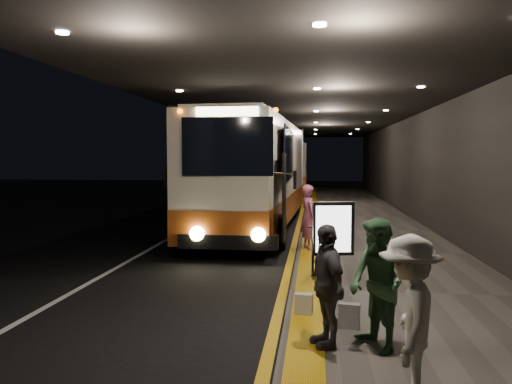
# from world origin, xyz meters

# --- Properties ---
(ground) EXTENTS (90.00, 90.00, 0.00)m
(ground) POSITION_xyz_m (0.00, 0.00, 0.00)
(ground) COLOR black
(lane_line_white) EXTENTS (0.12, 50.00, 0.01)m
(lane_line_white) POSITION_xyz_m (-1.80, 5.00, 0.01)
(lane_line_white) COLOR silver
(lane_line_white) RESTS_ON ground
(kerb_stripe_yellow) EXTENTS (0.18, 50.00, 0.01)m
(kerb_stripe_yellow) POSITION_xyz_m (2.35, 5.00, 0.01)
(kerb_stripe_yellow) COLOR gold
(kerb_stripe_yellow) RESTS_ON ground
(sidewalk) EXTENTS (4.50, 50.00, 0.15)m
(sidewalk) POSITION_xyz_m (4.75, 5.00, 0.07)
(sidewalk) COLOR #514C44
(sidewalk) RESTS_ON ground
(tactile_strip) EXTENTS (0.50, 50.00, 0.01)m
(tactile_strip) POSITION_xyz_m (2.85, 5.00, 0.16)
(tactile_strip) COLOR gold
(tactile_strip) RESTS_ON sidewalk
(terminal_wall) EXTENTS (0.10, 50.00, 6.00)m
(terminal_wall) POSITION_xyz_m (7.00, 5.00, 3.00)
(terminal_wall) COLOR black
(terminal_wall) RESTS_ON ground
(support_columns) EXTENTS (0.80, 24.80, 4.40)m
(support_columns) POSITION_xyz_m (-1.50, 4.00, 2.20)
(support_columns) COLOR black
(support_columns) RESTS_ON ground
(canopy) EXTENTS (9.00, 50.00, 0.40)m
(canopy) POSITION_xyz_m (2.50, 5.00, 4.60)
(canopy) COLOR black
(canopy) RESTS_ON support_columns
(coach_main) EXTENTS (3.12, 12.67, 3.92)m
(coach_main) POSITION_xyz_m (0.82, 5.70, 1.88)
(coach_main) COLOR beige
(coach_main) RESTS_ON ground
(coach_second) EXTENTS (3.27, 12.90, 4.02)m
(coach_second) POSITION_xyz_m (0.78, 17.73, 1.93)
(coach_second) COLOR beige
(coach_second) RESTS_ON ground
(coach_third) EXTENTS (2.64, 11.94, 3.74)m
(coach_third) POSITION_xyz_m (1.05, 29.44, 1.80)
(coach_third) COLOR beige
(coach_third) RESTS_ON ground
(passenger_boarding) EXTENTS (0.64, 0.76, 1.79)m
(passenger_boarding) POSITION_xyz_m (2.80, 1.05, 1.04)
(passenger_boarding) COLOR #C75C82
(passenger_boarding) RESTS_ON sidewalk
(passenger_waiting_green) EXTENTS (0.86, 0.99, 1.74)m
(passenger_waiting_green) POSITION_xyz_m (3.78, -6.07, 1.02)
(passenger_waiting_green) COLOR #396641
(passenger_waiting_green) RESTS_ON sidewalk
(passenger_waiting_white) EXTENTS (0.69, 1.18, 1.72)m
(passenger_waiting_white) POSITION_xyz_m (3.95, -7.37, 1.01)
(passenger_waiting_white) COLOR white
(passenger_waiting_white) RESTS_ON sidewalk
(passenger_waiting_grey) EXTENTS (0.80, 1.07, 1.64)m
(passenger_waiting_grey) POSITION_xyz_m (3.12, -6.01, 0.97)
(passenger_waiting_grey) COLOR #464549
(passenger_waiting_grey) RESTS_ON sidewalk
(bag_polka) EXTENTS (0.32, 0.19, 0.37)m
(bag_polka) POSITION_xyz_m (3.48, -5.29, 0.34)
(bag_polka) COLOR black
(bag_polka) RESTS_ON sidewalk
(bag_plain) EXTENTS (0.30, 0.20, 0.34)m
(bag_plain) POSITION_xyz_m (2.80, -4.73, 0.32)
(bag_plain) COLOR #B1AEA6
(bag_plain) RESTS_ON sidewalk
(info_sign) EXTENTS (0.80, 0.26, 1.68)m
(info_sign) POSITION_xyz_m (3.32, -3.06, 1.28)
(info_sign) COLOR black
(info_sign) RESTS_ON sidewalk
(stanchion_post) EXTENTS (0.05, 0.05, 1.04)m
(stanchion_post) POSITION_xyz_m (2.93, -2.00, 0.67)
(stanchion_post) COLOR black
(stanchion_post) RESTS_ON sidewalk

